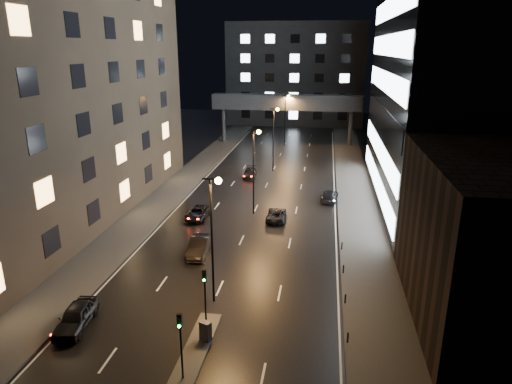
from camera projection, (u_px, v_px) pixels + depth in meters
ground at (267, 185)px, 66.06m from camera, size 160.00×160.00×0.00m
sidewalk_left at (173, 191)px, 63.13m from camera, size 5.00×110.00×0.15m
sidewalk_right at (356, 200)px, 59.52m from camera, size 5.00×110.00×0.15m
building_left at (37, 38)px, 48.17m from camera, size 15.00×48.00×40.00m
building_right_low at (491, 241)px, 32.15m from camera, size 10.00×18.00×12.00m
building_right_glass at (481, 16)px, 51.86m from camera, size 20.00×36.00×45.00m
building_far at (296, 74)px, 116.90m from camera, size 34.00×14.00×25.00m
skybridge at (286, 103)px, 91.79m from camera, size 30.00×3.00×10.00m
median_island at (197, 348)px, 30.20m from camera, size 1.60×8.00×0.15m
traffic_signal_near at (205, 289)px, 31.63m from camera, size 0.28×0.34×4.40m
traffic_signal_far at (180, 336)px, 26.45m from camera, size 0.28×0.34×4.40m
bollard_row at (346, 318)px, 32.90m from camera, size 0.12×25.12×0.90m
streetlight_near at (214, 224)px, 33.92m from camera, size 1.45×0.50×10.15m
streetlight_mid_a at (255, 161)px, 52.76m from camera, size 1.45×0.50×10.15m
streetlight_mid_b at (274, 131)px, 71.60m from camera, size 1.45×0.50×10.15m
streetlight_far at (286, 114)px, 90.44m from camera, size 1.45×0.50×10.15m
car_away_a at (76, 317)px, 32.33m from camera, size 2.48×5.00×1.64m
car_away_b at (199, 246)px, 43.78m from camera, size 1.95×5.04×1.64m
car_away_c at (198, 213)px, 53.07m from camera, size 2.40×4.86×1.32m
car_away_d at (250, 173)px, 69.85m from camera, size 2.22×4.75×1.34m
car_toward_a at (276, 214)px, 52.69m from camera, size 2.19×4.62×1.27m
car_toward_b at (330, 196)px, 59.20m from camera, size 2.52×4.91×1.36m
utility_cabinet at (206, 331)px, 30.72m from camera, size 0.86×0.73×1.37m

